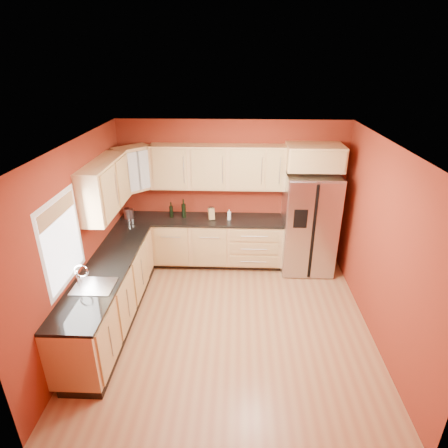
{
  "coord_description": "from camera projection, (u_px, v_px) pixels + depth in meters",
  "views": [
    {
      "loc": [
        0.1,
        -4.39,
        3.58
      ],
      "look_at": [
        -0.11,
        0.9,
        1.18
      ],
      "focal_mm": 30.0,
      "sensor_mm": 36.0,
      "label": 1
    }
  ],
  "objects": [
    {
      "name": "canister_right",
      "position": [
        131.0,
        214.0,
        6.63
      ],
      "size": [
        0.13,
        0.13,
        0.17
      ],
      "primitive_type": "cylinder",
      "rotation": [
        0.0,
        0.0,
        -0.35
      ],
      "color": "#B8B9BD",
      "rests_on": "countertop_back"
    },
    {
      "name": "soap_dispenser",
      "position": [
        229.0,
        215.0,
        6.57
      ],
      "size": [
        0.06,
        0.06,
        0.19
      ],
      "primitive_type": "cylinder",
      "rotation": [
        0.0,
        0.0,
        0.01
      ],
      "color": "white",
      "rests_on": "countertop_back"
    },
    {
      "name": "ceiling",
      "position": [
        230.0,
        146.0,
        4.4
      ],
      "size": [
        4.0,
        4.0,
        0.0
      ],
      "primitive_type": "plane",
      "color": "white",
      "rests_on": "wall_back"
    },
    {
      "name": "wine_bottle_b",
      "position": [
        184.0,
        208.0,
        6.64
      ],
      "size": [
        0.1,
        0.1,
        0.34
      ],
      "primitive_type": null,
      "rotation": [
        0.0,
        0.0,
        0.3
      ],
      "color": "black",
      "rests_on": "countertop_back"
    },
    {
      "name": "upper_cabinets_left",
      "position": [
        105.0,
        187.0,
        5.45
      ],
      "size": [
        0.33,
        1.35,
        0.75
      ],
      "primitive_type": "cube",
      "color": "tan",
      "rests_on": "wall_left"
    },
    {
      "name": "refrigerator",
      "position": [
        309.0,
        223.0,
        6.54
      ],
      "size": [
        0.9,
        0.75,
        1.78
      ],
      "primitive_type": "cube",
      "color": "#B8B9BD",
      "rests_on": "floor"
    },
    {
      "name": "sink_faucet",
      "position": [
        92.0,
        276.0,
        4.64
      ],
      "size": [
        0.5,
        0.42,
        0.3
      ],
      "primitive_type": null,
      "color": "silver",
      "rests_on": "countertop_left"
    },
    {
      "name": "wall_left",
      "position": [
        80.0,
        241.0,
        5.01
      ],
      "size": [
        0.04,
        4.0,
        2.6
      ],
      "primitive_type": "cube",
      "color": "maroon",
      "rests_on": "floor"
    },
    {
      "name": "countertop_back",
      "position": [
        201.0,
        220.0,
        6.66
      ],
      "size": [
        2.9,
        0.62,
        0.04
      ],
      "primitive_type": "cube",
      "color": "black",
      "rests_on": "base_cabinets_back"
    },
    {
      "name": "over_fridge_cabinet",
      "position": [
        315.0,
        157.0,
        6.13
      ],
      "size": [
        0.92,
        0.6,
        0.4
      ],
      "primitive_type": "cube",
      "color": "tan",
      "rests_on": "wall_back"
    },
    {
      "name": "base_cabinets_left",
      "position": [
        111.0,
        295.0,
        5.35
      ],
      "size": [
        0.6,
        2.8,
        0.88
      ],
      "primitive_type": "cube",
      "color": "tan",
      "rests_on": "floor"
    },
    {
      "name": "upper_cabinets_back",
      "position": [
        218.0,
        167.0,
        6.4
      ],
      "size": [
        2.3,
        0.33,
        0.75
      ],
      "primitive_type": "cube",
      "color": "tan",
      "rests_on": "wall_back"
    },
    {
      "name": "wine_bottle_a",
      "position": [
        171.0,
        210.0,
        6.65
      ],
      "size": [
        0.07,
        0.07,
        0.29
      ],
      "primitive_type": null,
      "rotation": [
        0.0,
        0.0,
        0.09
      ],
      "color": "black",
      "rests_on": "countertop_back"
    },
    {
      "name": "corner_upper_cabinet",
      "position": [
        133.0,
        169.0,
        6.3
      ],
      "size": [
        0.67,
        0.67,
        0.75
      ],
      "primitive_type": "cube",
      "rotation": [
        0.0,
        0.0,
        0.79
      ],
      "color": "tan",
      "rests_on": "wall_back"
    },
    {
      "name": "floor",
      "position": [
        229.0,
        323.0,
        5.48
      ],
      "size": [
        4.0,
        4.0,
        0.0
      ],
      "primitive_type": "plane",
      "color": "#9D5F3D",
      "rests_on": "ground"
    },
    {
      "name": "canister_left",
      "position": [
        127.0,
        214.0,
        6.61
      ],
      "size": [
        0.15,
        0.15,
        0.19
      ],
      "primitive_type": "cylinder",
      "rotation": [
        0.0,
        0.0,
        0.3
      ],
      "color": "#B8B9BD",
      "rests_on": "countertop_back"
    },
    {
      "name": "knife_block",
      "position": [
        211.0,
        214.0,
        6.59
      ],
      "size": [
        0.12,
        0.12,
        0.2
      ],
      "primitive_type": "cube",
      "rotation": [
        0.0,
        0.0,
        0.3
      ],
      "color": "#A68650",
      "rests_on": "countertop_back"
    },
    {
      "name": "base_cabinets_back",
      "position": [
        202.0,
        242.0,
        6.86
      ],
      "size": [
        2.9,
        0.6,
        0.88
      ],
      "primitive_type": "cube",
      "color": "tan",
      "rests_on": "floor"
    },
    {
      "name": "wall_front",
      "position": [
        223.0,
        354.0,
        3.12
      ],
      "size": [
        4.0,
        0.04,
        2.6
      ],
      "primitive_type": "cube",
      "color": "maroon",
      "rests_on": "floor"
    },
    {
      "name": "wall_back",
      "position": [
        232.0,
        193.0,
        6.76
      ],
      "size": [
        4.0,
        0.04,
        2.6
      ],
      "primitive_type": "cube",
      "color": "maroon",
      "rests_on": "floor"
    },
    {
      "name": "wall_right",
      "position": [
        383.0,
        246.0,
        4.87
      ],
      "size": [
        0.04,
        4.0,
        2.6
      ],
      "primitive_type": "cube",
      "color": "maroon",
      "rests_on": "floor"
    },
    {
      "name": "countertop_left",
      "position": [
        107.0,
        267.0,
        5.16
      ],
      "size": [
        0.62,
        2.8,
        0.04
      ],
      "primitive_type": "cube",
      "color": "black",
      "rests_on": "base_cabinets_left"
    },
    {
      "name": "window",
      "position": [
        62.0,
        241.0,
        4.45
      ],
      "size": [
        0.03,
        0.9,
        1.0
      ],
      "primitive_type": "cube",
      "color": "white",
      "rests_on": "wall_left"
    }
  ]
}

